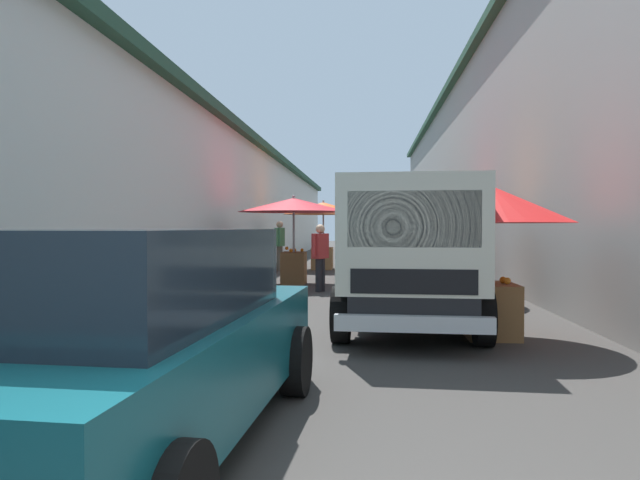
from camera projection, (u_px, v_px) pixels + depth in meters
name	position (u px, v px, depth m)	size (l,w,h in m)	color
ground	(357.00, 282.00, 15.01)	(90.00, 90.00, 0.00)	#3D3A38
building_left_whitewash	(139.00, 203.00, 17.79)	(49.80, 7.50, 4.42)	silver
building_right_concrete	(594.00, 160.00, 16.59)	(49.80, 7.50, 6.87)	gray
fruit_stall_mid_lane	(323.00, 215.00, 19.49)	(2.80, 2.80, 2.40)	#9E9EA3
fruit_stall_near_right	(436.00, 220.00, 11.25)	(2.48, 2.48, 2.12)	#9E9EA3
fruit_stall_far_left	(294.00, 212.00, 14.31)	(2.83, 2.83, 2.28)	#9E9EA3
fruit_stall_near_left	(418.00, 215.00, 15.34)	(2.55, 2.55, 2.32)	#9E9EA3
fruit_stall_far_right	(489.00, 220.00, 7.35)	(2.15, 2.15, 2.09)	#9E9EA3
hatchback_car	(127.00, 339.00, 3.66)	(4.01, 2.12, 1.45)	#0F4C56
delivery_truck	(410.00, 258.00, 7.66)	(4.99, 2.14, 2.08)	black
vendor_by_crates	(320.00, 253.00, 12.75)	(0.56, 0.38, 1.53)	#232328
vendor_in_shade	(280.00, 242.00, 18.94)	(0.65, 0.29, 1.67)	#665B4C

